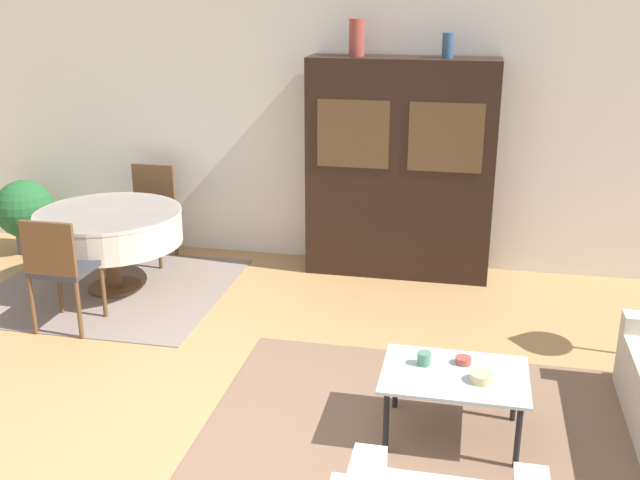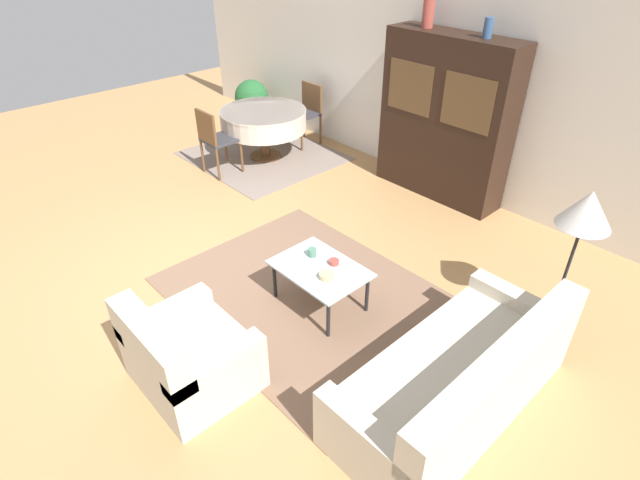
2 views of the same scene
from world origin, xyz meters
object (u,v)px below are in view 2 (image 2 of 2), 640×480
at_px(floor_lamp, 586,214).
at_px(cup, 312,252).
at_px(dining_chair_near, 215,137).
at_px(vase_short, 488,28).
at_px(dining_table, 263,120).
at_px(potted_plant, 252,98).
at_px(bowl, 327,276).
at_px(dining_chair_far, 306,110).
at_px(armchair, 187,357).
at_px(coffee_table, 320,271).
at_px(vase_tall, 428,13).
at_px(bowl_small, 334,262).
at_px(couch, 459,380).
at_px(display_cabinet, 445,119).

distance_m(floor_lamp, cup, 2.37).
distance_m(dining_chair_near, floor_lamp, 4.88).
bearing_deg(vase_short, cup, -88.44).
height_order(dining_table, potted_plant, potted_plant).
bearing_deg(bowl, dining_chair_far, 140.89).
distance_m(armchair, vase_short, 4.60).
distance_m(coffee_table, vase_short, 3.29).
xyz_separation_m(coffee_table, vase_tall, (-1.08, 2.76, 1.82)).
height_order(dining_chair_near, bowl, dining_chair_near).
xyz_separation_m(floor_lamp, potted_plant, (-6.16, 1.19, -0.76)).
bearing_deg(potted_plant, vase_tall, 4.05).
height_order(cup, bowl_small, cup).
relative_size(couch, bowl, 14.47).
height_order(floor_lamp, potted_plant, floor_lamp).
bearing_deg(dining_table, dining_chair_far, 90.00).
distance_m(dining_chair_near, dining_chair_far, 1.72).
relative_size(dining_chair_near, bowl, 6.74).
xyz_separation_m(coffee_table, floor_lamp, (1.68, 1.33, 0.82)).
distance_m(display_cabinet, floor_lamp, 2.73).
relative_size(couch, bowl_small, 20.67).
xyz_separation_m(coffee_table, dining_table, (-3.13, 1.75, 0.21)).
xyz_separation_m(armchair, vase_tall, (-1.09, 4.19, 1.92)).
height_order(dining_chair_near, floor_lamp, floor_lamp).
bearing_deg(bowl, couch, -0.18).
bearing_deg(couch, floor_lamp, -3.35).
bearing_deg(couch, dining_chair_far, 60.46).
bearing_deg(bowl_small, display_cabinet, 104.78).
bearing_deg(bowl_small, armchair, -91.32).
height_order(couch, vase_short, vase_short).
bearing_deg(vase_short, coffee_table, -84.48).
relative_size(armchair, dining_chair_far, 0.97).
bearing_deg(bowl, vase_short, 98.57).
xyz_separation_m(dining_table, dining_chair_far, (0.00, 0.86, -0.04)).
height_order(dining_chair_near, potted_plant, dining_chair_near).
xyz_separation_m(dining_chair_near, floor_lamp, (4.81, 0.44, 0.65)).
bearing_deg(coffee_table, vase_short, 95.52).
height_order(couch, display_cabinet, display_cabinet).
bearing_deg(dining_chair_far, vase_short, -177.12).
bearing_deg(vase_short, armchair, -86.25).
xyz_separation_m(armchair, floor_lamp, (1.67, 2.77, 0.91)).
relative_size(bowl, vase_short, 0.65).
height_order(coffee_table, vase_short, vase_short).
distance_m(couch, potted_plant, 6.61).
xyz_separation_m(cup, vase_tall, (-0.89, 2.68, 1.73)).
height_order(coffee_table, bowl, bowl).
relative_size(bowl_small, vase_short, 0.45).
height_order(coffee_table, dining_table, dining_table).
xyz_separation_m(floor_lamp, vase_short, (-1.95, 1.43, 0.95)).
bearing_deg(cup, dining_chair_far, 139.19).
bearing_deg(vase_tall, couch, -46.55).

